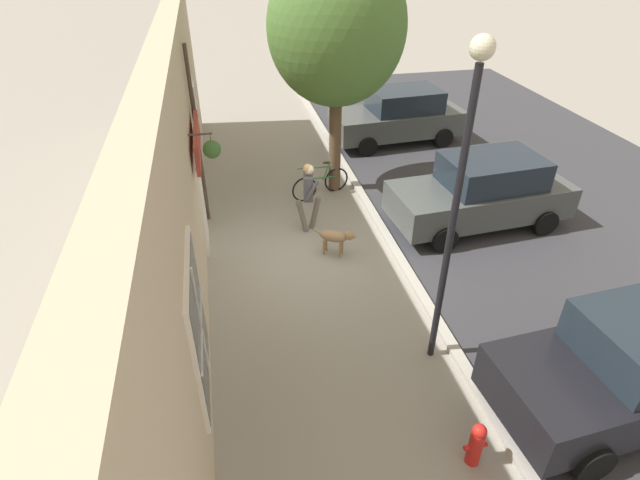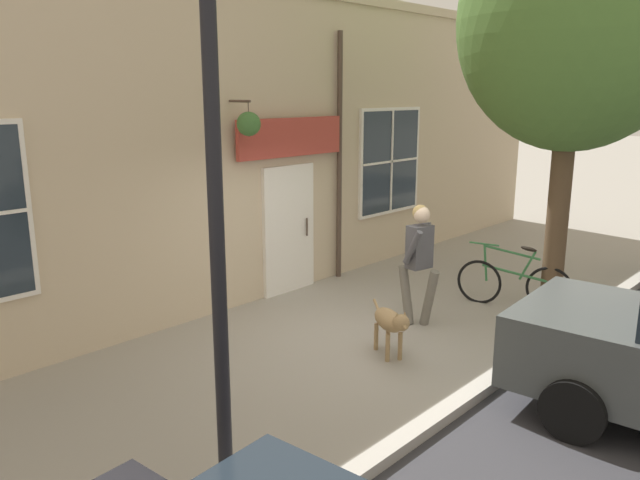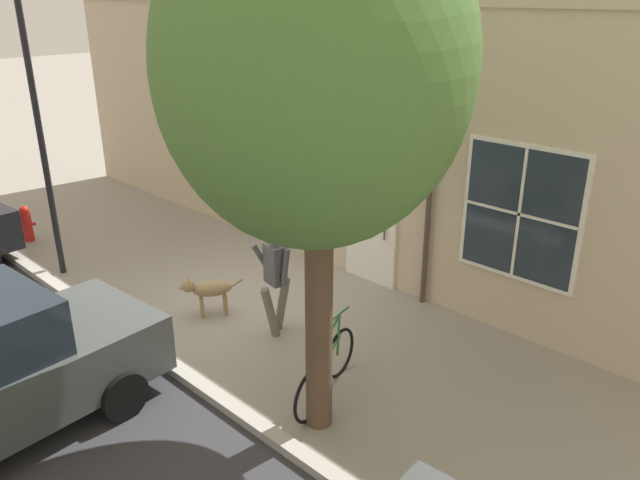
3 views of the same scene
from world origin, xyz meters
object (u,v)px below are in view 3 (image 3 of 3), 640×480
object	(u,v)px
street_tree_by_curb	(317,78)
fire_hydrant	(27,223)
pedestrian_walking	(275,270)
dog_on_leash	(208,289)
leaning_bicycle	(326,370)
street_lamp	(32,86)

from	to	relation	value
street_tree_by_curb	fire_hydrant	distance (m)	9.31
fire_hydrant	pedestrian_walking	bearing A→B (deg)	99.37
street_tree_by_curb	fire_hydrant	xyz separation A→B (m)	(-0.04, -8.53, -3.72)
dog_on_leash	street_tree_by_curb	size ratio (longest dim) A/B	0.15
street_tree_by_curb	fire_hydrant	world-z (taller)	street_tree_by_curb
leaning_bicycle	fire_hydrant	xyz separation A→B (m)	(0.44, -8.22, 0.02)
street_tree_by_curb	leaning_bicycle	bearing A→B (deg)	-147.27
pedestrian_walking	street_tree_by_curb	world-z (taller)	street_tree_by_curb
street_tree_by_curb	leaning_bicycle	world-z (taller)	street_tree_by_curb
pedestrian_walking	leaning_bicycle	distance (m)	1.90
street_tree_by_curb	fire_hydrant	size ratio (longest dim) A/B	7.87
dog_on_leash	leaning_bicycle	distance (m)	2.85
pedestrian_walking	leaning_bicycle	xyz separation A→B (m)	(0.64, 1.66, -0.67)
street_tree_by_curb	fire_hydrant	bearing A→B (deg)	-90.28
dog_on_leash	leaning_bicycle	size ratio (longest dim) A/B	0.56
dog_on_leash	fire_hydrant	distance (m)	5.43
dog_on_leash	fire_hydrant	bearing A→B (deg)	-82.71
dog_on_leash	street_lamp	bearing A→B (deg)	-74.60
leaning_bicycle	street_lamp	bearing A→B (deg)	-83.79
street_lamp	fire_hydrant	bearing A→B (deg)	-96.36
dog_on_leash	fire_hydrant	size ratio (longest dim) A/B	1.20
pedestrian_walking	fire_hydrant	world-z (taller)	pedestrian_walking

